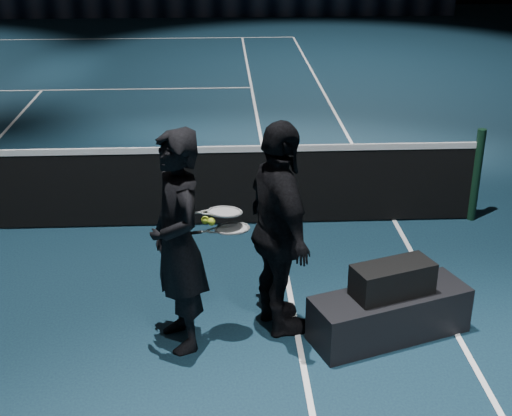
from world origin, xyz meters
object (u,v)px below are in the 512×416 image
(racket_bag, at_px, (393,279))
(racket_lower, at_px, (232,228))
(player_a, at_px, (178,242))
(tennis_balls, at_px, (208,219))
(player_bench, at_px, (390,314))
(racket_upper, at_px, (225,212))
(player_b, at_px, (279,231))

(racket_bag, relative_size, racket_lower, 1.01)
(player_a, bearing_deg, racket_bag, 68.26)
(racket_bag, distance_m, tennis_balls, 1.63)
(player_bench, distance_m, racket_upper, 1.68)
(player_bench, height_order, racket_upper, racket_upper)
(racket_bag, bearing_deg, player_a, 160.35)
(racket_lower, distance_m, racket_upper, 0.15)
(racket_bag, height_order, player_a, player_a)
(player_bench, bearing_deg, racket_lower, 156.41)
(player_a, height_order, tennis_balls, player_a)
(tennis_balls, bearing_deg, player_a, -167.12)
(player_a, relative_size, player_b, 1.00)
(racket_bag, distance_m, player_b, 1.03)
(player_a, height_order, player_b, same)
(player_bench, height_order, player_b, player_b)
(player_a, xyz_separation_m, player_b, (0.83, 0.17, 0.00))
(player_bench, bearing_deg, racket_upper, 155.38)
(racket_bag, bearing_deg, player_bench, 0.00)
(player_bench, height_order, player_a, player_a)
(tennis_balls, bearing_deg, racket_lower, 10.28)
(racket_lower, xyz_separation_m, tennis_balls, (-0.19, -0.03, 0.11))
(player_b, xyz_separation_m, racket_lower, (-0.39, -0.08, 0.07))
(player_a, bearing_deg, racket_lower, 80.01)
(player_a, bearing_deg, tennis_balls, 81.13)
(player_bench, xyz_separation_m, racket_upper, (-1.39, 0.12, 0.94))
(racket_bag, distance_m, racket_upper, 1.51)
(player_b, bearing_deg, racket_upper, 80.68)
(racket_upper, bearing_deg, racket_lower, -42.66)
(player_bench, height_order, tennis_balls, tennis_balls)
(racket_lower, bearing_deg, racket_upper, 141.34)
(racket_bag, bearing_deg, player_b, 149.91)
(player_bench, xyz_separation_m, player_a, (-1.77, -0.00, 0.73))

